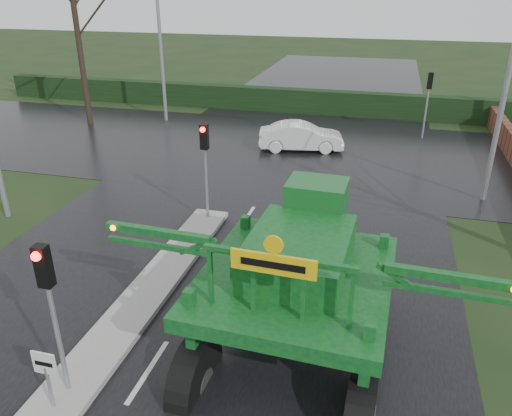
% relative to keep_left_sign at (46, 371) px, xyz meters
% --- Properties ---
extents(ground, '(140.00, 140.00, 0.00)m').
position_rel_keep_left_sign_xyz_m(ground, '(1.30, 1.50, -1.06)').
color(ground, black).
rests_on(ground, ground).
extents(road_main, '(14.00, 80.00, 0.02)m').
position_rel_keep_left_sign_xyz_m(road_main, '(1.30, 11.50, -1.05)').
color(road_main, black).
rests_on(road_main, ground).
extents(road_cross, '(80.00, 12.00, 0.02)m').
position_rel_keep_left_sign_xyz_m(road_cross, '(1.30, 17.50, -1.05)').
color(road_cross, black).
rests_on(road_cross, ground).
extents(median_island, '(1.20, 10.00, 0.16)m').
position_rel_keep_left_sign_xyz_m(median_island, '(0.00, 4.50, -0.97)').
color(median_island, gray).
rests_on(median_island, ground).
extents(hedge_row, '(44.00, 0.90, 1.50)m').
position_rel_keep_left_sign_xyz_m(hedge_row, '(1.30, 25.50, -0.31)').
color(hedge_row, black).
rests_on(hedge_row, ground).
extents(keep_left_sign, '(0.50, 0.07, 1.35)m').
position_rel_keep_left_sign_xyz_m(keep_left_sign, '(0.00, 0.00, 0.00)').
color(keep_left_sign, gray).
rests_on(keep_left_sign, ground).
extents(traffic_signal_near, '(0.26, 0.33, 3.52)m').
position_rel_keep_left_sign_xyz_m(traffic_signal_near, '(0.00, 0.49, 1.53)').
color(traffic_signal_near, gray).
rests_on(traffic_signal_near, ground).
extents(traffic_signal_mid, '(0.26, 0.33, 3.52)m').
position_rel_keep_left_sign_xyz_m(traffic_signal_mid, '(0.00, 8.99, 1.53)').
color(traffic_signal_mid, gray).
rests_on(traffic_signal_mid, ground).
extents(traffic_signal_far, '(0.26, 0.33, 3.52)m').
position_rel_keep_left_sign_xyz_m(traffic_signal_far, '(7.80, 21.51, 1.53)').
color(traffic_signal_far, gray).
rests_on(traffic_signal_far, ground).
extents(street_light_right, '(3.85, 0.30, 10.00)m').
position_rel_keep_left_sign_xyz_m(street_light_right, '(9.49, 13.50, 4.93)').
color(street_light_right, gray).
rests_on(street_light_right, ground).
extents(street_light_left_far, '(3.85, 0.30, 10.00)m').
position_rel_keep_left_sign_xyz_m(street_light_left_far, '(-6.89, 21.50, 4.93)').
color(street_light_left_far, gray).
rests_on(street_light_left_far, ground).
extents(crop_sprayer, '(8.75, 5.62, 4.89)m').
position_rel_keep_left_sign_xyz_m(crop_sprayer, '(2.41, 1.73, 1.26)').
color(crop_sprayer, black).
rests_on(crop_sprayer, ground).
extents(white_sedan, '(4.39, 2.27, 1.38)m').
position_rel_keep_left_sign_xyz_m(white_sedan, '(1.78, 17.84, -1.06)').
color(white_sedan, white).
rests_on(white_sedan, ground).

